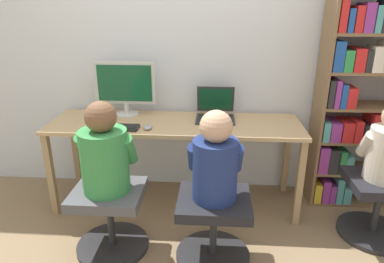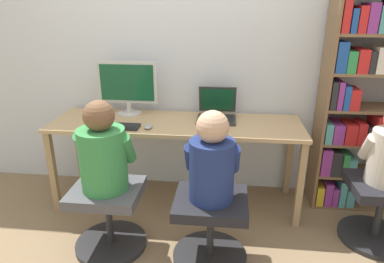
# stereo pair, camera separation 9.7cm
# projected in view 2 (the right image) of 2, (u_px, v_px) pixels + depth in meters

# --- Properties ---
(ground_plane) EXTENTS (14.00, 14.00, 0.00)m
(ground_plane) POSITION_uv_depth(u_px,v_px,m) (172.00, 220.00, 2.79)
(ground_plane) COLOR #846B4C
(wall_back) EXTENTS (10.00, 0.05, 2.60)m
(wall_back) POSITION_uv_depth(u_px,v_px,m) (181.00, 48.00, 2.96)
(wall_back) COLOR silver
(wall_back) RESTS_ON ground_plane
(desk) EXTENTS (2.06, 0.60, 0.75)m
(desk) POSITION_uv_depth(u_px,v_px,m) (176.00, 131.00, 2.84)
(desk) COLOR tan
(desk) RESTS_ON ground_plane
(desktop_monitor) EXTENTS (0.51, 0.21, 0.46)m
(desktop_monitor) POSITION_uv_depth(u_px,v_px,m) (127.00, 87.00, 2.93)
(desktop_monitor) COLOR beige
(desktop_monitor) RESTS_ON desk
(laptop) EXTENTS (0.32, 0.34, 0.26)m
(laptop) POSITION_uv_depth(u_px,v_px,m) (217.00, 113.00, 2.88)
(laptop) COLOR #2D2D30
(laptop) RESTS_ON desk
(keyboard) EXTENTS (0.39, 0.13, 0.03)m
(keyboard) POSITION_uv_depth(u_px,v_px,m) (115.00, 126.00, 2.68)
(keyboard) COLOR #232326
(keyboard) RESTS_ON desk
(computer_mouse_by_keyboard) EXTENTS (0.06, 0.11, 0.03)m
(computer_mouse_by_keyboard) POSITION_uv_depth(u_px,v_px,m) (148.00, 126.00, 2.67)
(computer_mouse_by_keyboard) COLOR #99999E
(computer_mouse_by_keyboard) RESTS_ON desk
(office_chair_left) EXTENTS (0.51, 0.51, 0.48)m
(office_chair_left) POSITION_uv_depth(u_px,v_px,m) (109.00, 214.00, 2.41)
(office_chair_left) COLOR #262628
(office_chair_left) RESTS_ON ground_plane
(office_chair_right) EXTENTS (0.51, 0.51, 0.48)m
(office_chair_right) POSITION_uv_depth(u_px,v_px,m) (210.00, 225.00, 2.29)
(office_chair_right) COLOR #262628
(office_chair_right) RESTS_ON ground_plane
(person_at_monitor) EXTENTS (0.38, 0.32, 0.62)m
(person_at_monitor) POSITION_uv_depth(u_px,v_px,m) (103.00, 152.00, 2.25)
(person_at_monitor) COLOR #388C47
(person_at_monitor) RESTS_ON office_chair_left
(person_at_laptop) EXTENTS (0.35, 0.29, 0.59)m
(person_at_laptop) POSITION_uv_depth(u_px,v_px,m) (212.00, 162.00, 2.13)
(person_at_laptop) COLOR navy
(person_at_laptop) RESTS_ON office_chair_right
(bookshelf) EXTENTS (0.76, 0.31, 1.75)m
(bookshelf) POSITION_uv_depth(u_px,v_px,m) (360.00, 107.00, 2.73)
(bookshelf) COLOR brown
(bookshelf) RESTS_ON ground_plane
(office_chair_side) EXTENTS (0.51, 0.51, 0.48)m
(office_chair_side) POSITION_uv_depth(u_px,v_px,m) (380.00, 208.00, 2.48)
(office_chair_side) COLOR #262628
(office_chair_side) RESTS_ON ground_plane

